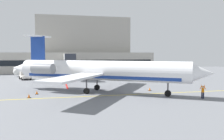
{
  "coord_description": "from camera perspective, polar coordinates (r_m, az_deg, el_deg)",
  "views": [
    {
      "loc": [
        -11.38,
        -33.42,
        6.05
      ],
      "look_at": [
        -1.43,
        8.16,
        3.0
      ],
      "focal_mm": 38.06,
      "sensor_mm": 36.0,
      "label": 1
    }
  ],
  "objects": [
    {
      "name": "safety_cone_bravo",
      "position": [
        36.74,
        -17.61,
        -5.2
      ],
      "size": [
        0.47,
        0.47,
        0.55
      ],
      "color": "orange",
      "rests_on": "ground"
    },
    {
      "name": "baggage_tug",
      "position": [
        58.47,
        12.25,
        -0.94
      ],
      "size": [
        2.54,
        3.26,
        2.32
      ],
      "color": "silver",
      "rests_on": "ground"
    },
    {
      "name": "jet_bridge_west",
      "position": [
        61.61,
        -10.53,
        2.65
      ],
      "size": [
        2.4,
        22.29,
        5.95
      ],
      "color": "silver",
      "rests_on": "ground"
    },
    {
      "name": "safety_cone_charlie",
      "position": [
        34.2,
        -19.33,
        -5.92
      ],
      "size": [
        0.47,
        0.47,
        0.55
      ],
      "color": "orange",
      "rests_on": "ground"
    },
    {
      "name": "fuel_tank",
      "position": [
        65.09,
        -19.65,
        -0.31
      ],
      "size": [
        7.01,
        2.42,
        2.36
      ],
      "color": "white",
      "rests_on": "ground"
    },
    {
      "name": "regional_jet",
      "position": [
        36.49,
        -3.65,
        -0.14
      ],
      "size": [
        28.99,
        23.27,
        8.95
      ],
      "color": "white",
      "rests_on": "ground"
    },
    {
      "name": "terminal_building",
      "position": [
        81.0,
        -9.1,
        4.71
      ],
      "size": [
        56.31,
        13.43,
        18.24
      ],
      "color": "#B7B2A8",
      "rests_on": "ground"
    },
    {
      "name": "pushback_tractor",
      "position": [
        58.3,
        -20.24,
        -1.26
      ],
      "size": [
        3.07,
        4.24,
        1.87
      ],
      "color": "silver",
      "rests_on": "ground"
    },
    {
      "name": "ground",
      "position": [
        35.83,
        5.29,
        -5.74
      ],
      "size": [
        120.0,
        120.0,
        0.11
      ],
      "color": "slate"
    },
    {
      "name": "safety_cone_alpha",
      "position": [
        38.89,
        9.06,
        -4.55
      ],
      "size": [
        0.47,
        0.47,
        0.55
      ],
      "color": "orange",
      "rests_on": "ground"
    },
    {
      "name": "marshaller",
      "position": [
        33.95,
        20.97,
        -4.86
      ],
      "size": [
        0.64,
        0.66,
        1.85
      ],
      "color": "#191E33",
      "rests_on": "ground"
    }
  ]
}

